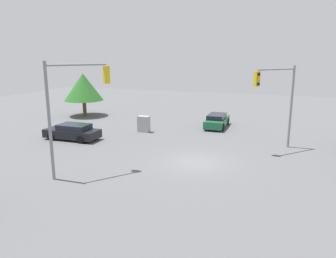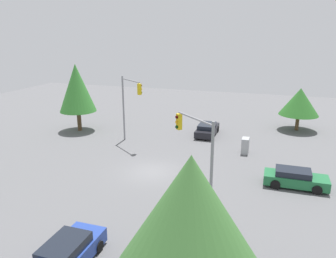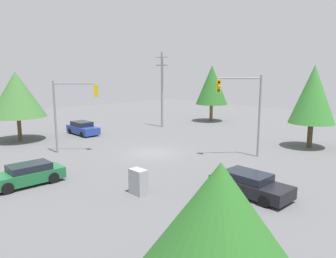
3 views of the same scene
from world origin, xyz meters
name	(u,v)px [view 2 (image 2 of 3)]	position (x,y,z in m)	size (l,w,h in m)	color
ground_plane	(151,172)	(0.00, 0.00, 0.00)	(80.00, 80.00, 0.00)	#5B5B5E
sedan_blue	(67,253)	(-11.93, -0.21, 0.71)	(4.42, 2.02, 1.47)	#233D93
sedan_green	(295,178)	(0.80, -11.17, 0.67)	(1.90, 4.56, 1.36)	#1E6638
sedan_dark	(207,129)	(11.51, -2.34, 0.66)	(4.71, 2.07, 1.34)	black
traffic_signal_main	(197,148)	(-4.92, -4.97, 4.35)	(2.77, 3.01, 6.35)	gray
traffic_signal_cross	(129,99)	(6.23, 4.66, 4.65)	(2.48, 3.10, 6.84)	gray
electrical_cabinet	(245,146)	(6.89, -6.96, 0.75)	(1.08, 0.66, 1.50)	#9EA0A3
tree_far	(77,88)	(8.62, 12.29, 5.02)	(4.16, 4.16, 7.75)	#4C3823
tree_right	(190,216)	(-13.32, -6.67, 4.81)	(5.64, 5.64, 7.13)	brown
tree_behind	(300,102)	(16.74, -12.03, 3.40)	(4.48, 4.48, 4.98)	brown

